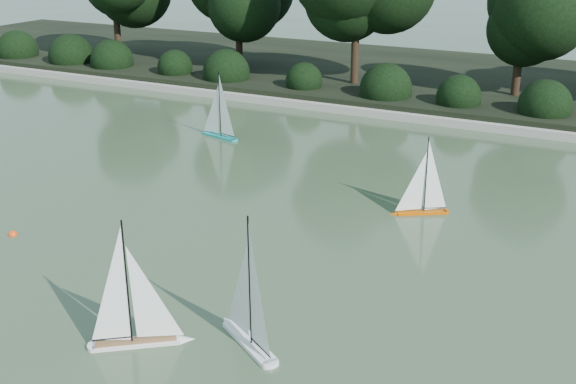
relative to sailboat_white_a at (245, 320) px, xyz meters
The scene contains 9 objects.
ground 0.85m from the sailboat_white_a, 124.35° to the left, with size 80.00×80.00×0.00m, color #2D4127.
pond_coping 9.68m from the sailboat_white_a, 92.72° to the left, with size 40.00×0.35×0.18m, color gray.
far_bank 13.68m from the sailboat_white_a, 91.92° to the left, with size 40.00×8.00×0.30m, color black.
shrub_hedge 10.58m from the sailboat_white_a, 92.49° to the left, with size 29.10×1.10×1.10m.
sailboat_white_a is the anchor object (origin of this frame).
sailboat_white_b 1.08m from the sailboat_white_a, 149.51° to the right, with size 1.00×0.81×1.56m.
sailboat_orange 4.38m from the sailboat_white_a, 82.85° to the left, with size 0.87×0.62×1.31m.
sailboat_teal 7.97m from the sailboat_white_a, 124.55° to the left, with size 1.09×0.42×1.49m.
race_buoy 4.51m from the sailboat_white_a, 168.57° to the left, with size 0.13×0.13×0.13m, color #EC410C.
Camera 1 is at (3.93, -6.47, 4.25)m, focal length 45.00 mm.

